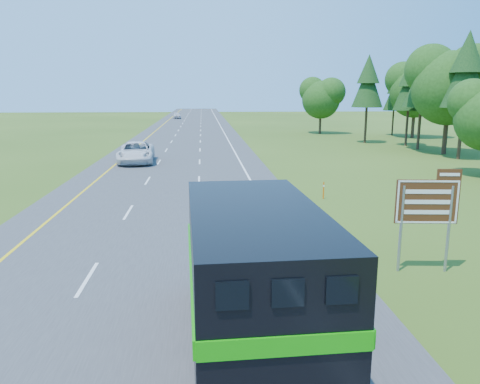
{
  "coord_description": "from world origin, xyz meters",
  "views": [
    {
      "loc": [
        2.13,
        -4.2,
        6.22
      ],
      "look_at": [
        3.82,
        16.91,
        1.69
      ],
      "focal_mm": 35.0,
      "sensor_mm": 36.0,
      "label": 1
    }
  ],
  "objects_px": {
    "white_suv": "(136,152)",
    "far_car": "(177,115)",
    "horse_truck": "(250,276)",
    "exit_sign": "(428,206)"
  },
  "relations": [
    {
      "from": "white_suv",
      "to": "far_car",
      "type": "xyz_separation_m",
      "value": [
        -0.07,
        71.82,
        -0.17
      ]
    },
    {
      "from": "horse_truck",
      "to": "exit_sign",
      "type": "bearing_deg",
      "value": 34.84
    },
    {
      "from": "horse_truck",
      "to": "white_suv",
      "type": "bearing_deg",
      "value": 100.04
    },
    {
      "from": "white_suv",
      "to": "far_car",
      "type": "bearing_deg",
      "value": 86.29
    },
    {
      "from": "horse_truck",
      "to": "exit_sign",
      "type": "relative_size",
      "value": 2.38
    },
    {
      "from": "white_suv",
      "to": "exit_sign",
      "type": "height_order",
      "value": "exit_sign"
    },
    {
      "from": "white_suv",
      "to": "far_car",
      "type": "distance_m",
      "value": 71.82
    },
    {
      "from": "horse_truck",
      "to": "far_car",
      "type": "distance_m",
      "value": 104.28
    },
    {
      "from": "white_suv",
      "to": "far_car",
      "type": "height_order",
      "value": "white_suv"
    },
    {
      "from": "exit_sign",
      "to": "far_car",
      "type": "bearing_deg",
      "value": 103.96
    }
  ]
}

